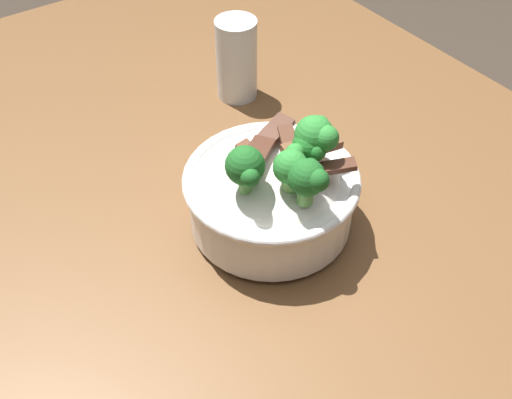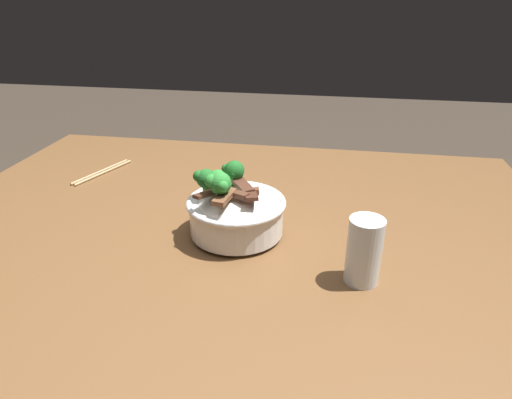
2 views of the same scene
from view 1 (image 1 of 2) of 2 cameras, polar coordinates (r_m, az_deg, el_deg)
name	(u,v)px [view 1 (image 1 of 2)]	position (r m, az deg, el deg)	size (l,w,h in m)	color
dining_table	(243,301)	(0.81, -1.23, -9.43)	(1.44, 1.06, 0.84)	brown
rice_bowl	(273,189)	(0.71, 1.62, 0.97)	(0.21, 0.21, 0.16)	white
drinking_glass	(237,65)	(0.94, -1.81, 12.45)	(0.06, 0.06, 0.12)	white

